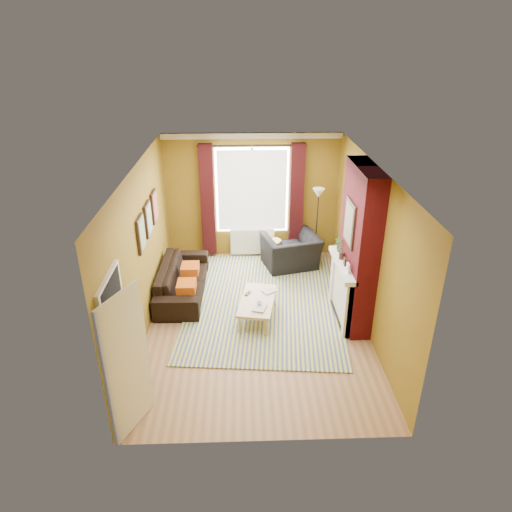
% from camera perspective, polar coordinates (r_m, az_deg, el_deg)
% --- Properties ---
extents(ground, '(5.50, 5.50, 0.00)m').
position_cam_1_polar(ground, '(8.33, 0.06, -7.89)').
color(ground, olive).
rests_on(ground, ground).
extents(room_walls, '(3.82, 5.54, 2.83)m').
position_cam_1_polar(room_walls, '(7.95, 4.59, 1.69)').
color(room_walls, olive).
rests_on(room_walls, ground).
extents(striped_rug, '(3.21, 4.20, 0.02)m').
position_cam_1_polar(striped_rug, '(8.81, 1.00, -5.74)').
color(striped_rug, '#344A90').
rests_on(striped_rug, ground).
extents(sofa, '(0.89, 2.17, 0.63)m').
position_cam_1_polar(sofa, '(9.08, -9.17, -2.87)').
color(sofa, black).
rests_on(sofa, ground).
extents(armchair, '(1.36, 1.26, 0.75)m').
position_cam_1_polar(armchair, '(9.98, 4.35, 0.56)').
color(armchair, black).
rests_on(armchair, ground).
extents(coffee_table, '(0.78, 1.25, 0.39)m').
position_cam_1_polar(coffee_table, '(8.18, 0.18, -5.71)').
color(coffee_table, tan).
rests_on(coffee_table, ground).
extents(wicker_stool, '(0.43, 0.43, 0.49)m').
position_cam_1_polar(wicker_stool, '(10.32, 2.06, 0.75)').
color(wicker_stool, '#A88648').
rests_on(wicker_stool, ground).
extents(floor_lamp, '(0.32, 0.32, 1.76)m').
position_cam_1_polar(floor_lamp, '(9.78, 7.73, 6.28)').
color(floor_lamp, black).
rests_on(floor_lamp, ground).
extents(book_a, '(0.29, 0.34, 0.03)m').
position_cam_1_polar(book_a, '(7.94, -0.35, -6.34)').
color(book_a, '#999999').
rests_on(book_a, coffee_table).
extents(book_b, '(0.31, 0.30, 0.02)m').
position_cam_1_polar(book_b, '(8.47, 1.25, -4.12)').
color(book_b, '#999999').
rests_on(book_b, coffee_table).
extents(mug, '(0.12, 0.12, 0.08)m').
position_cam_1_polar(mug, '(7.96, 0.42, -6.00)').
color(mug, '#999999').
rests_on(mug, coffee_table).
extents(tv_remote, '(0.12, 0.16, 0.02)m').
position_cam_1_polar(tv_remote, '(8.32, -1.06, -4.70)').
color(tv_remote, '#252527').
rests_on(tv_remote, coffee_table).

